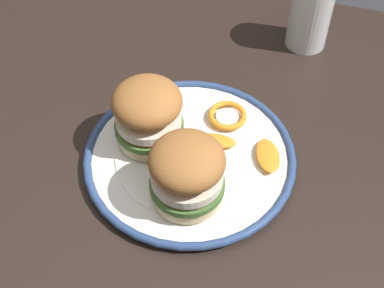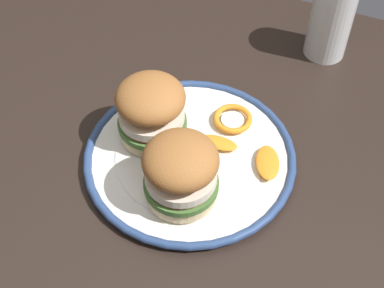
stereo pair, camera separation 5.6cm
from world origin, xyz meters
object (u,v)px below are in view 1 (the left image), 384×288
Objects in this scene: dining_table at (183,212)px; sandwich_half_left at (187,172)px; dinner_plate at (192,157)px; drinking_glass at (310,16)px; sandwich_half_right at (148,113)px.

dining_table is 10.34× the size of sandwich_half_left.
dinner_plate is 2.20× the size of sandwich_half_left.
drinking_glass reaches higher than dinner_plate.
dinner_plate is 0.34m from drinking_glass.
sandwich_half_right is at bearing -45.57° from sandwich_half_left.
sandwich_half_right is (0.07, -0.01, 0.06)m from dinner_plate.
drinking_glass is (-0.11, -0.38, -0.01)m from sandwich_half_left.
dining_table is 10.56× the size of sandwich_half_right.
dinner_plate is 2.31× the size of drinking_glass.
dining_table is at bearing 84.59° from dinner_plate.
drinking_glass reaches higher than dining_table.
dining_table is at bearing -61.90° from sandwich_half_left.
sandwich_half_left reaches higher than dining_table.
dinner_plate is 0.09m from sandwich_half_left.
sandwich_half_right is (0.07, -0.05, 0.15)m from dining_table.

